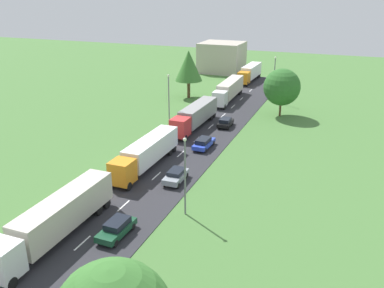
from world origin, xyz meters
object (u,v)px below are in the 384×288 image
at_px(truck_fourth, 229,89).
at_px(truck_lead, 57,217).
at_px(lamppost_second, 185,173).
at_px(car_second, 117,228).
at_px(truck_fifth, 250,72).
at_px(car_fourth, 204,143).
at_px(truck_second, 147,152).
at_px(car_third, 176,176).
at_px(tree_birch, 189,66).
at_px(lamppost_third, 169,99).
at_px(car_fifth, 225,122).
at_px(distant_building, 222,57).
at_px(truck_third, 195,115).
at_px(lamppost_fourth, 274,77).
at_px(tree_oak, 282,87).

bearing_deg(truck_fourth, truck_lead, -90.24).
bearing_deg(lamppost_second, car_second, -126.32).
relative_size(truck_fifth, lamppost_second, 1.57).
relative_size(truck_fifth, car_fourth, 2.76).
bearing_deg(truck_fifth, truck_second, -89.61).
bearing_deg(car_third, tree_birch, 109.69).
xyz_separation_m(truck_fifth, lamppost_second, (9.19, -63.65, 2.40)).
relative_size(truck_fourth, tree_birch, 1.56).
bearing_deg(car_fourth, truck_lead, -100.16).
bearing_deg(truck_fifth, lamppost_second, -81.78).
bearing_deg(car_second, lamppost_third, 105.36).
bearing_deg(car_fifth, distant_building, 108.31).
distance_m(truck_lead, truck_second, 16.88).
distance_m(truck_third, car_second, 31.98).
height_order(lamppost_second, distant_building, lamppost_second).
distance_m(lamppost_second, lamppost_fourth, 46.44).
bearing_deg(car_fourth, lamppost_second, -75.91).
relative_size(truck_second, lamppost_second, 1.71).
relative_size(truck_second, truck_fifth, 1.08).
bearing_deg(truck_lead, distant_building, 97.19).
distance_m(truck_fourth, truck_fifth, 19.23).
bearing_deg(distant_building, tree_birch, -85.86).
distance_m(truck_second, tree_birch, 35.89).
relative_size(tree_birch, distant_building, 0.88).
height_order(car_third, distant_building, distant_building).
height_order(truck_lead, lamppost_second, lamppost_second).
distance_m(truck_second, lamppost_second, 12.71).
relative_size(truck_lead, truck_fifth, 1.14).
xyz_separation_m(truck_fourth, truck_fifth, (-0.42, 19.23, -0.04)).
relative_size(truck_second, car_fifth, 3.44).
height_order(car_fifth, tree_birch, tree_birch).
bearing_deg(truck_fifth, lamppost_fourth, -62.64).
bearing_deg(truck_lead, car_fifth, 82.61).
bearing_deg(truck_fourth, lamppost_second, -78.82).
distance_m(truck_lead, lamppost_fourth, 55.27).
xyz_separation_m(car_fourth, tree_birch, (-12.66, 25.88, 5.72)).
distance_m(truck_third, car_third, 20.13).
xyz_separation_m(truck_fourth, lamppost_fourth, (8.50, 2.01, 2.74)).
bearing_deg(lamppost_fourth, car_second, -94.43).
height_order(truck_third, tree_birch, tree_birch).
distance_m(truck_fourth, lamppost_second, 45.34).
relative_size(truck_fifth, car_fifth, 3.18).
relative_size(lamppost_second, lamppost_fourth, 0.92).
xyz_separation_m(truck_lead, tree_oak, (11.78, 45.44, 3.01)).
xyz_separation_m(car_second, lamppost_second, (4.33, 5.89, 3.72)).
distance_m(car_second, lamppost_third, 30.80).
relative_size(car_fifth, lamppost_second, 0.50).
bearing_deg(lamppost_second, tree_oak, 85.74).
xyz_separation_m(lamppost_third, distant_building, (-6.76, 49.03, -1.02)).
xyz_separation_m(car_third, lamppost_fourth, (3.49, 40.13, 4.11)).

